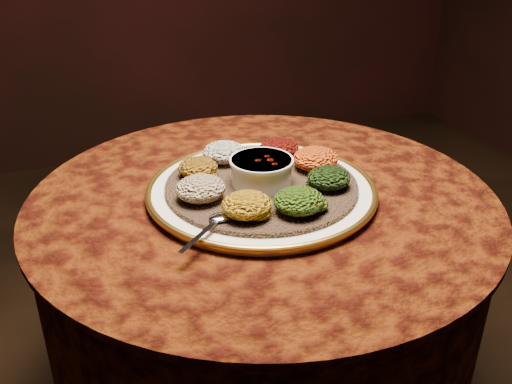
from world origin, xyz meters
name	(u,v)px	position (x,y,z in m)	size (l,w,h in m)	color
table	(262,266)	(0.00, 0.00, 0.55)	(0.96, 0.96, 0.73)	black
platter	(261,190)	(0.00, 0.00, 0.75)	(0.51, 0.51, 0.02)	white
injera	(261,186)	(0.00, 0.00, 0.76)	(0.39, 0.39, 0.01)	brown
stew_bowl	(261,169)	(0.00, 0.00, 0.79)	(0.13, 0.13, 0.05)	white
spoon	(217,220)	(-0.14, -0.12, 0.77)	(0.12, 0.11, 0.01)	silver
portion_ayib	(224,152)	(-0.04, 0.13, 0.78)	(0.09, 0.09, 0.04)	white
portion_kitfo	(279,149)	(0.08, 0.10, 0.78)	(0.09, 0.08, 0.04)	black
portion_tikil	(316,159)	(0.13, 0.02, 0.79)	(0.10, 0.09, 0.05)	#B9640F
portion_gomen	(329,178)	(0.11, -0.07, 0.78)	(0.09, 0.08, 0.04)	black
portion_mixveg	(299,201)	(0.02, -0.14, 0.78)	(0.09, 0.09, 0.05)	#A7360A
portion_kik	(247,205)	(-0.08, -0.12, 0.78)	(0.09, 0.09, 0.04)	#AB790F
portion_timatim	(201,189)	(-0.14, -0.03, 0.79)	(0.10, 0.09, 0.05)	maroon
portion_shiro	(198,168)	(-0.11, 0.07, 0.78)	(0.08, 0.08, 0.04)	#864E10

